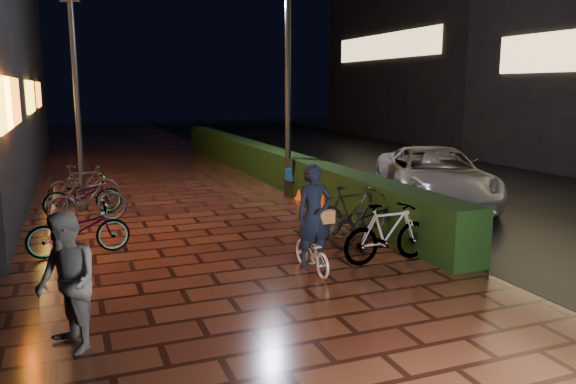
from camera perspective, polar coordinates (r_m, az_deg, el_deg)
name	(u,v)px	position (r m, az deg, el deg)	size (l,w,h in m)	color
ground	(235,259)	(9.60, -5.42, -6.83)	(80.00, 80.00, 0.00)	#381911
asphalt_road	(472,182)	(18.19, 18.20, 1.01)	(11.00, 60.00, 0.01)	black
hedge	(265,162)	(17.94, -2.30, 3.01)	(0.70, 20.00, 1.00)	black
bystander_person	(67,282)	(6.61, -21.56, -8.52)	(0.76, 0.60, 1.57)	slate
van	(434,176)	(14.40, 14.62, 1.58)	(2.29, 4.97, 1.38)	#ADACB1
lamp_post_hedge	(288,74)	(14.99, -0.01, 11.92)	(0.55, 0.28, 5.84)	black
lamp_post_sf	(76,83)	(16.39, -20.76, 10.34)	(0.51, 0.26, 5.43)	black
cyclist	(313,233)	(8.76, 2.54, -4.14)	(0.63, 1.21, 1.73)	white
traffic_barrier	(314,189)	(13.83, 2.70, 0.26)	(0.57, 1.93, 0.78)	#E5480C
cart_assembly	(295,176)	(14.98, 0.72, 1.67)	(0.64, 0.68, 1.06)	black
parked_bikes_storefront	(83,201)	(12.74, -20.11, -0.88)	(1.95, 5.00, 1.00)	black
parked_bikes_hedge	(368,221)	(10.26, 8.15, -2.95)	(1.92, 2.23, 1.00)	black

